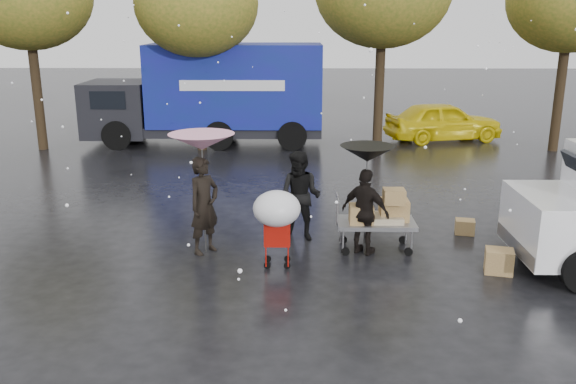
{
  "coord_description": "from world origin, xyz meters",
  "views": [
    {
      "loc": [
        -0.26,
        -10.51,
        4.37
      ],
      "look_at": [
        -0.42,
        1.0,
        1.07
      ],
      "focal_mm": 38.0,
      "sensor_mm": 36.0,
      "label": 1
    }
  ],
  "objects_px": {
    "person_pink": "(204,206)",
    "vendor_cart": "(380,214)",
    "shopping_cart": "(277,213)",
    "person_black": "(365,212)",
    "blue_truck": "(212,94)",
    "yellow_taxi": "(443,121)"
  },
  "relations": [
    {
      "from": "person_black",
      "to": "shopping_cart",
      "type": "height_order",
      "value": "person_black"
    },
    {
      "from": "shopping_cart",
      "to": "yellow_taxi",
      "type": "relative_size",
      "value": 0.35
    },
    {
      "from": "person_pink",
      "to": "vendor_cart",
      "type": "bearing_deg",
      "value": -47.51
    },
    {
      "from": "person_pink",
      "to": "blue_truck",
      "type": "distance_m",
      "value": 10.7
    },
    {
      "from": "shopping_cart",
      "to": "vendor_cart",
      "type": "bearing_deg",
      "value": 26.17
    },
    {
      "from": "person_black",
      "to": "vendor_cart",
      "type": "bearing_deg",
      "value": -114.36
    },
    {
      "from": "vendor_cart",
      "to": "shopping_cart",
      "type": "xyz_separation_m",
      "value": [
        -1.97,
        -0.97,
        0.34
      ]
    },
    {
      "from": "person_pink",
      "to": "yellow_taxi",
      "type": "height_order",
      "value": "person_pink"
    },
    {
      "from": "person_black",
      "to": "blue_truck",
      "type": "height_order",
      "value": "blue_truck"
    },
    {
      "from": "shopping_cart",
      "to": "yellow_taxi",
      "type": "distance_m",
      "value": 13.31
    },
    {
      "from": "person_pink",
      "to": "blue_truck",
      "type": "bearing_deg",
      "value": 46.29
    },
    {
      "from": "person_pink",
      "to": "blue_truck",
      "type": "relative_size",
      "value": 0.23
    },
    {
      "from": "vendor_cart",
      "to": "blue_truck",
      "type": "relative_size",
      "value": 0.18
    },
    {
      "from": "person_black",
      "to": "yellow_taxi",
      "type": "height_order",
      "value": "person_black"
    },
    {
      "from": "person_black",
      "to": "person_pink",
      "type": "bearing_deg",
      "value": 33.25
    },
    {
      "from": "vendor_cart",
      "to": "blue_truck",
      "type": "bearing_deg",
      "value": 113.81
    },
    {
      "from": "vendor_cart",
      "to": "person_pink",
      "type": "bearing_deg",
      "value": -177.18
    },
    {
      "from": "blue_truck",
      "to": "yellow_taxi",
      "type": "distance_m",
      "value": 8.44
    },
    {
      "from": "person_pink",
      "to": "vendor_cart",
      "type": "height_order",
      "value": "person_pink"
    },
    {
      "from": "shopping_cart",
      "to": "blue_truck",
      "type": "height_order",
      "value": "blue_truck"
    },
    {
      "from": "vendor_cart",
      "to": "yellow_taxi",
      "type": "height_order",
      "value": "yellow_taxi"
    },
    {
      "from": "shopping_cart",
      "to": "yellow_taxi",
      "type": "xyz_separation_m",
      "value": [
        5.72,
        12.01,
        -0.35
      ]
    }
  ]
}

